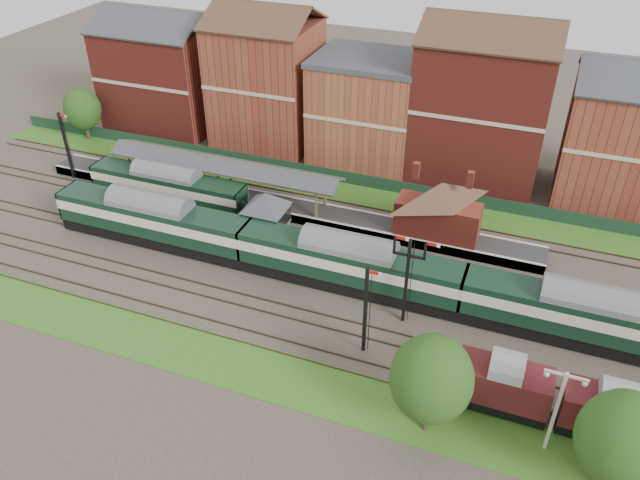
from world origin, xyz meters
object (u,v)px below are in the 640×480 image
(signal_box, at_px, (266,219))
(platform_railcar, at_px, (168,187))
(dmu_train, at_px, (348,263))
(goods_van_a, at_px, (503,385))
(semaphore_bracket, at_px, (407,276))

(signal_box, distance_m, platform_railcar, 13.43)
(dmu_train, relative_size, goods_van_a, 9.31)
(signal_box, xyz_separation_m, dmu_train, (9.30, -3.25, -0.53))
(signal_box, bearing_deg, semaphore_bracket, -20.92)
(signal_box, bearing_deg, platform_railcar, 165.96)
(signal_box, xyz_separation_m, goods_van_a, (23.65, -12.25, -0.99))
(goods_van_a, bearing_deg, dmu_train, 147.91)
(semaphore_bracket, bearing_deg, platform_railcar, 162.20)
(semaphore_bracket, height_order, dmu_train, semaphore_bracket)
(dmu_train, bearing_deg, signal_box, 160.74)
(goods_van_a, bearing_deg, platform_railcar, 157.08)
(semaphore_bracket, height_order, platform_railcar, semaphore_bracket)
(dmu_train, relative_size, platform_railcar, 3.40)
(semaphore_bracket, bearing_deg, goods_van_a, -37.03)
(signal_box, height_order, goods_van_a, signal_box)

